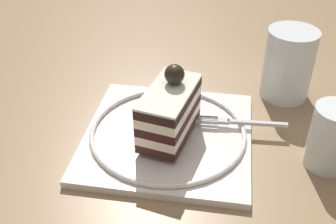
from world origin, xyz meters
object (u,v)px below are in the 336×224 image
(whipped_cream_dollop, at_px, (183,86))
(drink_glass_near, at_px, (287,68))
(fork, at_px, (238,122))
(dessert_plate, at_px, (168,134))
(cake_slice, at_px, (170,111))
(drink_glass_far, at_px, (330,140))

(whipped_cream_dollop, distance_m, drink_glass_near, 0.17)
(fork, bearing_deg, dessert_plate, -80.48)
(drink_glass_near, bearing_deg, dessert_plate, -56.44)
(cake_slice, bearing_deg, dessert_plate, -162.60)
(whipped_cream_dollop, relative_size, drink_glass_far, 0.51)
(fork, relative_size, drink_glass_near, 1.15)
(dessert_plate, distance_m, fork, 0.10)
(cake_slice, bearing_deg, fork, 103.83)
(drink_glass_far, bearing_deg, whipped_cream_dollop, -124.28)
(whipped_cream_dollop, bearing_deg, dessert_plate, -13.22)
(dessert_plate, xyz_separation_m, fork, (-0.02, 0.10, 0.01))
(fork, relative_size, drink_glass_far, 1.48)
(dessert_plate, bearing_deg, whipped_cream_dollop, 166.78)
(whipped_cream_dollop, height_order, drink_glass_near, drink_glass_near)
(dessert_plate, distance_m, drink_glass_far, 0.22)
(cake_slice, xyz_separation_m, fork, (-0.02, 0.10, -0.03))
(fork, bearing_deg, whipped_cream_dollop, -130.28)
(whipped_cream_dollop, xyz_separation_m, drink_glass_far, (0.13, 0.19, 0.00))
(drink_glass_far, bearing_deg, fork, -119.22)
(dessert_plate, xyz_separation_m, drink_glass_near, (-0.12, 0.19, 0.04))
(whipped_cream_dollop, height_order, drink_glass_far, drink_glass_far)
(whipped_cream_dollop, height_order, fork, whipped_cream_dollop)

